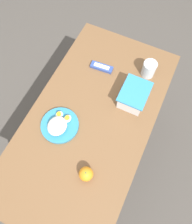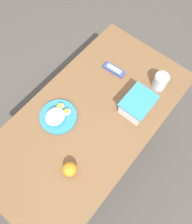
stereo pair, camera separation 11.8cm
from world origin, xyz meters
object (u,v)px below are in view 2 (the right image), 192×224
orange_fruit (70,169)px  rice_plate (57,116)px  drinking_glass (160,82)px  candy_bar (114,70)px  food_container (137,105)px

orange_fruit → rice_plate: (-0.17, -0.24, -0.01)m
rice_plate → drinking_glass: (-0.52, 0.31, 0.03)m
candy_bar → drinking_glass: 0.28m
rice_plate → drinking_glass: 0.61m
food_container → rice_plate: (0.32, -0.30, -0.02)m
orange_fruit → drinking_glass: size_ratio=0.71×
candy_bar → drinking_glass: size_ratio=1.40×
orange_fruit → candy_bar: 0.64m
candy_bar → drinking_glass: drinking_glass is taller
orange_fruit → drinking_glass: bearing=174.2°
rice_plate → candy_bar: size_ratio=1.47×
drinking_glass → food_container: bearing=-4.5°
rice_plate → drinking_glass: drinking_glass is taller
food_container → drinking_glass: size_ratio=1.84×
food_container → candy_bar: food_container is taller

